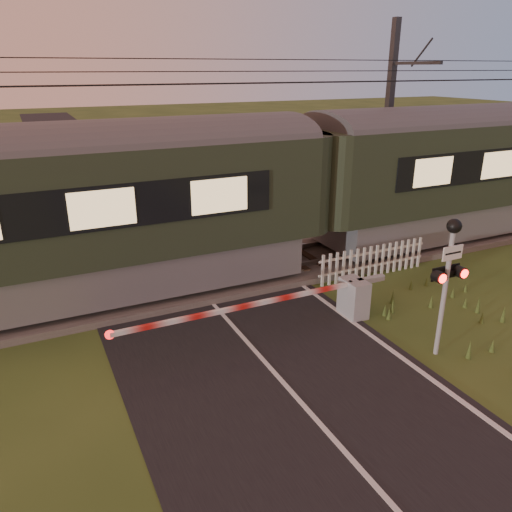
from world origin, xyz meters
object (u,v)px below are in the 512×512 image
train (306,187)px  catenary_mast (389,124)px  boom_gate (341,298)px  crossing_signal (449,264)px  picket_fence (373,261)px

train → catenary_mast: (4.84, 2.23, 1.44)m
boom_gate → catenary_mast: size_ratio=0.92×
crossing_signal → boom_gate: bearing=113.1°
picket_fence → train: bearing=123.7°
train → crossing_signal: size_ratio=15.20×
crossing_signal → catenary_mast: size_ratio=0.41×
crossing_signal → catenary_mast: bearing=58.6°
train → boom_gate: train is taller
train → boom_gate: size_ratio=6.76×
train → catenary_mast: size_ratio=6.22×
crossing_signal → picket_fence: 4.68m
boom_gate → picket_fence: size_ratio=1.83×
boom_gate → crossing_signal: 2.94m
picket_fence → catenary_mast: size_ratio=0.50×
picket_fence → catenary_mast: (3.57, 4.13, 3.42)m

